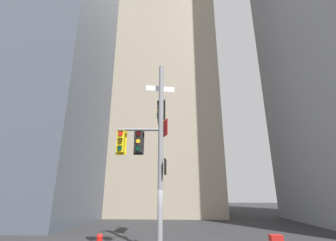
% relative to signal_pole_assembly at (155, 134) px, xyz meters
% --- Properties ---
extents(building_mid_block, '(17.03, 17.03, 49.66)m').
position_rel_signal_pole_assembly_xyz_m(building_mid_block, '(-2.84, 21.25, 19.67)').
color(building_mid_block, tan).
rests_on(building_mid_block, ground).
extents(signal_pole_assembly, '(2.75, 3.10, 8.64)m').
position_rel_signal_pole_assembly_xyz_m(signal_pole_assembly, '(0.00, 0.00, 0.00)').
color(signal_pole_assembly, gray).
rests_on(signal_pole_assembly, ground).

